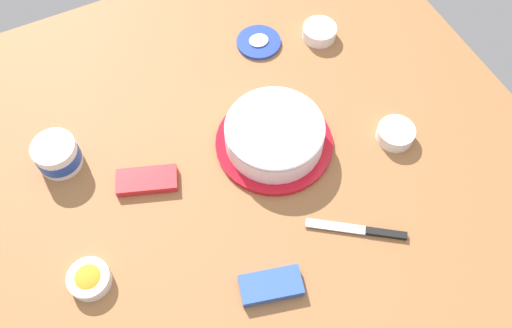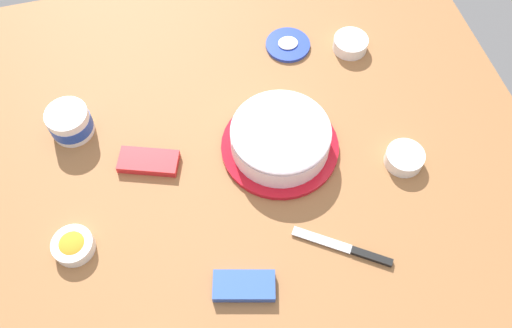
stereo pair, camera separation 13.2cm
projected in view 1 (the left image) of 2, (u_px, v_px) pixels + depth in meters
The scene contains 10 objects.
ground_plane at pixel (246, 186), 1.33m from camera, with size 1.54×1.54×0.00m, color #936038.
frosted_cake at pixel (274, 135), 1.35m from camera, with size 0.30×0.30×0.10m.
frosting_tub at pixel (57, 154), 1.33m from camera, with size 0.11×0.11×0.08m.
frosting_tub_lid at pixel (259, 42), 1.55m from camera, with size 0.13×0.13×0.02m.
spreading_knife at pixel (365, 231), 1.26m from camera, with size 0.21×0.15×0.01m.
sprinkle_bowl_rainbow at pixel (319, 32), 1.56m from camera, with size 0.10×0.10×0.04m.
sprinkle_bowl_blue at pixel (396, 133), 1.38m from camera, with size 0.10×0.10×0.04m.
sprinkle_bowl_orange at pixel (89, 279), 1.19m from camera, with size 0.09×0.09×0.04m.
candy_box_lower at pixel (147, 180), 1.32m from camera, with size 0.15×0.07×0.02m, color red.
candy_box_upper at pixel (271, 286), 1.19m from camera, with size 0.14×0.07×0.02m, color #2D51B2.
Camera 1 is at (-0.25, -0.57, 1.17)m, focal length 38.02 mm.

